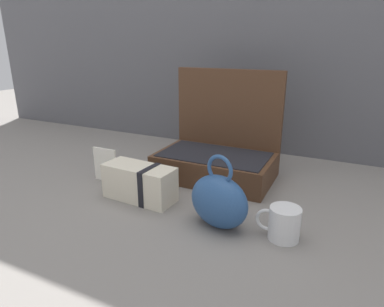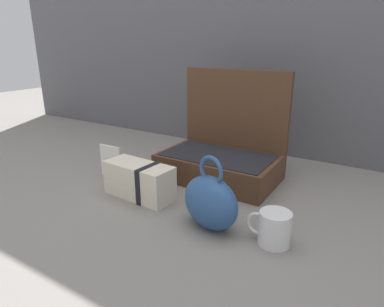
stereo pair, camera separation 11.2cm
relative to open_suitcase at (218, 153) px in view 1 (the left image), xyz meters
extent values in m
plane|color=slate|center=(-0.04, -0.17, -0.09)|extent=(6.00, 6.00, 0.00)
cube|color=#4C301E|center=(0.00, -0.04, -0.04)|extent=(0.43, 0.25, 0.10)
cube|color=black|center=(0.00, -0.04, 0.01)|extent=(0.40, 0.23, 0.00)
cube|color=#4C301E|center=(0.00, 0.10, 0.11)|extent=(0.43, 0.02, 0.40)
ellipsoid|color=#284C7F|center=(0.14, -0.36, -0.01)|extent=(0.20, 0.15, 0.15)
torus|color=#284C7F|center=(0.14, -0.36, 0.08)|extent=(0.08, 0.03, 0.08)
cube|color=beige|center=(-0.16, -0.31, -0.03)|extent=(0.25, 0.12, 0.12)
cube|color=black|center=(-0.12, -0.31, -0.03)|extent=(0.03, 0.11, 0.12)
cylinder|color=silver|center=(0.32, -0.34, -0.05)|extent=(0.08, 0.08, 0.09)
torus|color=silver|center=(0.28, -0.34, -0.05)|extent=(0.06, 0.01, 0.06)
cube|color=white|center=(-0.36, -0.24, -0.03)|extent=(0.10, 0.01, 0.13)
camera|label=1|loc=(0.44, -1.15, 0.41)|focal=31.06mm
camera|label=2|loc=(0.54, -1.09, 0.41)|focal=31.06mm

